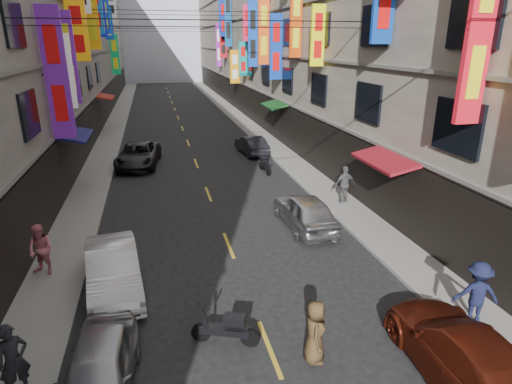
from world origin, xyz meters
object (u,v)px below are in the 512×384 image
car_right_mid (305,211)px  car_left_far (138,155)px  car_right_far (251,145)px  car_right_near (465,355)px  pedestrian_rnear (477,293)px  pedestrian_lfar (41,250)px  pedestrian_rfar (345,185)px  car_left_near (98,372)px  scooter_crossing (226,329)px  pedestrian_lnear (13,361)px  car_left_mid (113,270)px  scooter_far_right (265,165)px  pedestrian_crossing (315,332)px

car_right_mid → car_left_far: bearing=-59.9°
car_left_far → car_right_far: bearing=17.9°
car_right_near → pedestrian_rnear: bearing=-130.1°
car_left_far → pedestrian_lfar: size_ratio=2.91×
pedestrian_rfar → car_right_near: bearing=73.0°
car_left_near → car_right_near: (8.00, -1.43, 0.06)m
scooter_crossing → car_left_far: size_ratio=0.34×
pedestrian_lnear → pedestrian_rfar: pedestrian_rfar is taller
car_right_far → pedestrian_rnear: 20.06m
scooter_crossing → car_left_far: bearing=30.4°
car_left_mid → pedestrian_rfar: bearing=20.5°
scooter_crossing → pedestrian_lnear: size_ratio=0.98×
car_right_mid → pedestrian_lnear: pedestrian_lnear is taller
car_right_mid → pedestrian_lfar: size_ratio=2.45×
car_left_mid → car_right_near: car_left_mid is taller
scooter_crossing → pedestrian_lfar: bearing=70.9°
scooter_far_right → pedestrian_crossing: size_ratio=1.11×
car_right_near → car_left_mid: bearing=-32.5°
car_left_near → pedestrian_rnear: size_ratio=2.09×
car_left_near → pedestrian_lfar: pedestrian_lfar is taller
scooter_crossing → pedestrian_crossing: 2.29m
scooter_crossing → pedestrian_crossing: size_ratio=1.05×
car_right_far → car_left_near: bearing=61.9°
car_right_far → pedestrian_rfar: pedestrian_rfar is taller
pedestrian_rfar → scooter_crossing: bearing=43.9°
pedestrian_lfar → car_right_near: bearing=-8.2°
pedestrian_crossing → car_left_mid: bearing=65.5°
car_left_near → car_right_far: (8.00, 20.25, -0.02)m
car_left_far → pedestrian_rnear: 20.74m
car_right_near → pedestrian_crossing: size_ratio=3.01×
pedestrian_lnear → pedestrian_lfar: pedestrian_lnear is taller
scooter_far_right → car_left_mid: size_ratio=0.42×
car_right_far → car_left_mid: bearing=56.7°
car_left_mid → pedestrian_lfar: bearing=142.4°
pedestrian_lnear → scooter_far_right: bearing=25.7°
scooter_far_right → pedestrian_lfar: bearing=40.6°
car_right_near → pedestrian_rfar: size_ratio=2.73×
scooter_far_right → pedestrian_rfar: (2.31, -6.11, 0.57)m
car_left_near → car_right_near: car_right_near is taller
car_left_near → car_right_mid: (7.40, 7.60, 0.08)m
car_right_near → pedestrian_lfar: 12.59m
pedestrian_rnear → car_left_mid: bearing=-4.5°
scooter_far_right → car_right_near: (0.22, -17.17, 0.27)m
car_left_far → car_right_mid: 13.23m
scooter_far_right → pedestrian_rfar: pedestrian_rfar is taller
car_left_near → scooter_far_right: bearing=67.2°
pedestrian_lnear → pedestrian_rnear: pedestrian_rnear is taller
pedestrian_lfar → pedestrian_rfar: bearing=44.0°
scooter_far_right → car_right_far: (0.22, 4.52, 0.19)m
car_right_near → pedestrian_rfar: pedestrian_rfar is taller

